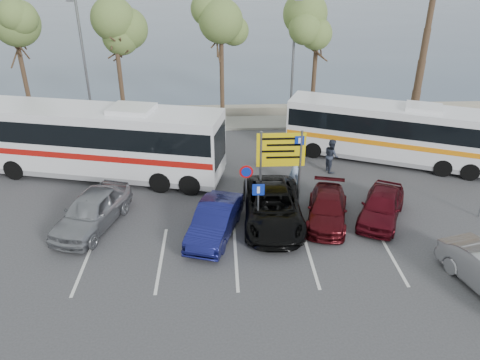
{
  "coord_description": "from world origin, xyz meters",
  "views": [
    {
      "loc": [
        -1.73,
        -15.92,
        10.95
      ],
      "look_at": [
        -0.85,
        3.0,
        1.33
      ],
      "focal_mm": 35.0,
      "sensor_mm": 36.0,
      "label": 1
    }
  ],
  "objects_px": {
    "coach_bus_left": "(101,144)",
    "pedestrian_far": "(331,155)",
    "direction_sign": "(281,155)",
    "street_lamp_right": "(293,57)",
    "car_blue": "(215,221)",
    "coach_bus_right": "(387,134)",
    "car_maroon": "(327,209)",
    "car_red": "(382,206)",
    "suv_black": "(273,207)",
    "pedestrian_near": "(295,169)",
    "street_lamp_left": "(84,59)",
    "car_silver_a": "(92,211)"
  },
  "relations": [
    {
      "from": "coach_bus_left",
      "to": "direction_sign",
      "type": "bearing_deg",
      "value": -20.57
    },
    {
      "from": "car_blue",
      "to": "suv_black",
      "type": "xyz_separation_m",
      "value": [
        2.5,
        0.91,
        0.05
      ]
    },
    {
      "from": "street_lamp_left",
      "to": "direction_sign",
      "type": "bearing_deg",
      "value": -43.17
    },
    {
      "from": "suv_black",
      "to": "pedestrian_near",
      "type": "height_order",
      "value": "pedestrian_near"
    },
    {
      "from": "suv_black",
      "to": "coach_bus_left",
      "type": "bearing_deg",
      "value": 151.16
    },
    {
      "from": "street_lamp_left",
      "to": "car_red",
      "type": "distance_m",
      "value": 19.85
    },
    {
      "from": "coach_bus_left",
      "to": "coach_bus_right",
      "type": "height_order",
      "value": "coach_bus_left"
    },
    {
      "from": "car_silver_a",
      "to": "pedestrian_far",
      "type": "xyz_separation_m",
      "value": [
        11.41,
        5.0,
        0.12
      ]
    },
    {
      "from": "street_lamp_left",
      "to": "coach_bus_left",
      "type": "height_order",
      "value": "street_lamp_left"
    },
    {
      "from": "street_lamp_left",
      "to": "street_lamp_right",
      "type": "distance_m",
      "value": 13.0
    },
    {
      "from": "car_maroon",
      "to": "pedestrian_far",
      "type": "xyz_separation_m",
      "value": [
        1.27,
        5.0,
        0.3
      ]
    },
    {
      "from": "pedestrian_near",
      "to": "pedestrian_far",
      "type": "bearing_deg",
      "value": -156.06
    },
    {
      "from": "direction_sign",
      "to": "pedestrian_far",
      "type": "xyz_separation_m",
      "value": [
        3.17,
        3.3,
        -1.53
      ]
    },
    {
      "from": "car_blue",
      "to": "car_maroon",
      "type": "distance_m",
      "value": 4.99
    },
    {
      "from": "pedestrian_near",
      "to": "car_red",
      "type": "bearing_deg",
      "value": 122.63
    },
    {
      "from": "coach_bus_right",
      "to": "pedestrian_far",
      "type": "bearing_deg",
      "value": -159.31
    },
    {
      "from": "pedestrian_far",
      "to": "pedestrian_near",
      "type": "bearing_deg",
      "value": 115.23
    },
    {
      "from": "coach_bus_right",
      "to": "street_lamp_left",
      "type": "bearing_deg",
      "value": 161.77
    },
    {
      "from": "street_lamp_right",
      "to": "coach_bus_left",
      "type": "xyz_separation_m",
      "value": [
        -10.8,
        -7.02,
        -2.79
      ]
    },
    {
      "from": "coach_bus_left",
      "to": "suv_black",
      "type": "xyz_separation_m",
      "value": [
        8.3,
        -5.0,
        -1.06
      ]
    },
    {
      "from": "coach_bus_right",
      "to": "direction_sign",
      "type": "bearing_deg",
      "value": -144.93
    },
    {
      "from": "coach_bus_left",
      "to": "street_lamp_left",
      "type": "bearing_deg",
      "value": 107.43
    },
    {
      "from": "coach_bus_left",
      "to": "pedestrian_far",
      "type": "distance_m",
      "value": 12.0
    },
    {
      "from": "car_blue",
      "to": "car_maroon",
      "type": "height_order",
      "value": "car_blue"
    },
    {
      "from": "pedestrian_far",
      "to": "street_lamp_left",
      "type": "bearing_deg",
      "value": 54.25
    },
    {
      "from": "car_blue",
      "to": "car_maroon",
      "type": "relative_size",
      "value": 1.02
    },
    {
      "from": "street_lamp_right",
      "to": "car_blue",
      "type": "height_order",
      "value": "street_lamp_right"
    },
    {
      "from": "car_silver_a",
      "to": "car_red",
      "type": "xyz_separation_m",
      "value": [
        12.54,
        0.0,
        -0.1
      ]
    },
    {
      "from": "car_silver_a",
      "to": "car_blue",
      "type": "height_order",
      "value": "car_silver_a"
    },
    {
      "from": "pedestrian_far",
      "to": "coach_bus_right",
      "type": "bearing_deg",
      "value": -78.71
    },
    {
      "from": "street_lamp_left",
      "to": "car_blue",
      "type": "xyz_separation_m",
      "value": [
        8.0,
        -12.93,
        -3.91
      ]
    },
    {
      "from": "direction_sign",
      "to": "car_blue",
      "type": "relative_size",
      "value": 0.86
    },
    {
      "from": "coach_bus_right",
      "to": "car_blue",
      "type": "height_order",
      "value": "coach_bus_right"
    },
    {
      "from": "street_lamp_left",
      "to": "car_red",
      "type": "relative_size",
      "value": 1.99
    },
    {
      "from": "street_lamp_right",
      "to": "pedestrian_near",
      "type": "height_order",
      "value": "street_lamp_right"
    },
    {
      "from": "car_silver_a",
      "to": "car_maroon",
      "type": "bearing_deg",
      "value": 17.17
    },
    {
      "from": "street_lamp_left",
      "to": "car_silver_a",
      "type": "height_order",
      "value": "street_lamp_left"
    },
    {
      "from": "street_lamp_right",
      "to": "car_red",
      "type": "bearing_deg",
      "value": -79.17
    },
    {
      "from": "coach_bus_left",
      "to": "pedestrian_far",
      "type": "height_order",
      "value": "coach_bus_left"
    },
    {
      "from": "direction_sign",
      "to": "coach_bus_right",
      "type": "distance_m",
      "value": 7.98
    },
    {
      "from": "coach_bus_right",
      "to": "car_silver_a",
      "type": "bearing_deg",
      "value": -157.0
    },
    {
      "from": "direction_sign",
      "to": "car_red",
      "type": "xyz_separation_m",
      "value": [
        4.3,
        -1.7,
        -1.74
      ]
    },
    {
      "from": "street_lamp_left",
      "to": "pedestrian_far",
      "type": "bearing_deg",
      "value": -26.35
    },
    {
      "from": "coach_bus_right",
      "to": "car_maroon",
      "type": "relative_size",
      "value": 2.66
    },
    {
      "from": "street_lamp_right",
      "to": "car_maroon",
      "type": "bearing_deg",
      "value": -90.48
    },
    {
      "from": "car_red",
      "to": "pedestrian_far",
      "type": "bearing_deg",
      "value": 129.83
    },
    {
      "from": "car_silver_a",
      "to": "car_blue",
      "type": "distance_m",
      "value": 5.32
    },
    {
      "from": "direction_sign",
      "to": "car_silver_a",
      "type": "bearing_deg",
      "value": -168.37
    },
    {
      "from": "car_maroon",
      "to": "car_red",
      "type": "relative_size",
      "value": 1.02
    },
    {
      "from": "street_lamp_left",
      "to": "coach_bus_right",
      "type": "xyz_separation_m",
      "value": [
        17.5,
        -5.76,
        -3.03
      ]
    }
  ]
}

